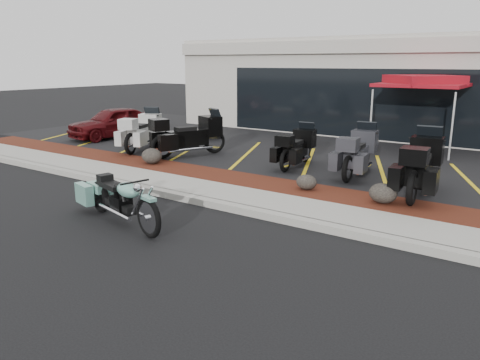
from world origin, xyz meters
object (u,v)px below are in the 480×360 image
Objects in this scene: parked_car at (113,122)px; popup_canopy at (423,82)px; hero_cruiser at (149,212)px; traffic_cone at (307,140)px; touring_white at (152,126)px.

popup_canopy reaches higher than parked_car.
hero_cruiser reaches higher than traffic_cone.
hero_cruiser is at bearing -27.61° from parked_car.
popup_canopy is (3.37, 1.50, 2.00)m from traffic_cone.
traffic_cone is (7.16, 2.50, -0.36)m from parked_car.
parked_car is at bearing -160.34° from popup_canopy.
touring_white is 4.94× the size of traffic_cone.
hero_cruiser is 9.35m from traffic_cone.
parked_car is at bearing 58.31° from touring_white.
touring_white is at bearing -0.82° from parked_car.
traffic_cone is at bearing -77.33° from touring_white.
touring_white reaches higher than traffic_cone.
popup_canopy is (7.92, 4.50, 1.55)m from touring_white.
traffic_cone is at bearing 29.32° from parked_car.
hero_cruiser is 0.79× the size of parked_car.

